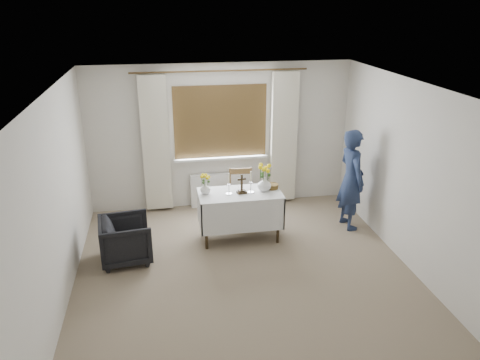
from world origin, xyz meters
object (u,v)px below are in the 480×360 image
at_px(person, 351,179).
at_px(flower_vase_left, 205,188).
at_px(armchair, 126,240).
at_px(wooden_cross, 242,184).
at_px(flower_vase_right, 264,184).
at_px(wooden_chair, 242,197).
at_px(altar_table, 240,216).

relative_size(person, flower_vase_left, 9.76).
xyz_separation_m(armchair, wooden_cross, (1.71, 0.34, 0.59)).
bearing_deg(flower_vase_left, flower_vase_right, -2.48).
height_order(wooden_chair, wooden_cross, wooden_cross).
relative_size(wooden_chair, flower_vase_left, 5.32).
height_order(altar_table, armchair, altar_table).
bearing_deg(flower_vase_left, armchair, -160.58).
relative_size(altar_table, person, 0.76).
bearing_deg(altar_table, wooden_cross, -41.90).
distance_m(altar_table, wooden_cross, 0.53).
bearing_deg(wooden_chair, person, -12.35).
bearing_deg(altar_table, person, 3.59).
relative_size(armchair, flower_vase_right, 3.20).
relative_size(altar_table, armchair, 1.77).
xyz_separation_m(wooden_chair, person, (1.67, -0.47, 0.37)).
bearing_deg(wooden_chair, flower_vase_right, -63.43).
relative_size(altar_table, wooden_chair, 1.40).
xyz_separation_m(altar_table, person, (1.80, 0.11, 0.43)).
relative_size(altar_table, wooden_cross, 4.16).
height_order(altar_table, flower_vase_left, flower_vase_left).
height_order(altar_table, flower_vase_right, flower_vase_right).
bearing_deg(wooden_chair, flower_vase_left, -137.54).
bearing_deg(altar_table, wooden_chair, 77.06).
bearing_deg(wooden_chair, armchair, -149.47).
bearing_deg(person, wooden_chair, 68.45).
height_order(armchair, person, person).
xyz_separation_m(flower_vase_left, flower_vase_right, (0.88, -0.04, 0.03)).
bearing_deg(person, flower_vase_right, 87.89).
distance_m(person, wooden_cross, 1.78).
distance_m(armchair, person, 3.55).
bearing_deg(person, altar_table, 87.62).
relative_size(person, flower_vase_right, 7.42).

